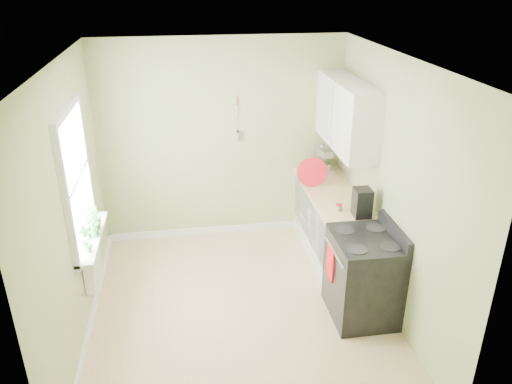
{
  "coord_description": "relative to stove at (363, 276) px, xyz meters",
  "views": [
    {
      "loc": [
        -0.51,
        -4.43,
        3.45
      ],
      "look_at": [
        0.25,
        0.55,
        1.17
      ],
      "focal_mm": 35.0,
      "sensor_mm": 36.0,
      "label": 1
    }
  ],
  "objects": [
    {
      "name": "kettle",
      "position": [
        -0.13,
        1.94,
        0.54
      ],
      "size": [
        0.2,
        0.12,
        0.2
      ],
      "color": "silver",
      "rests_on": "countertop"
    },
    {
      "name": "window_sill",
      "position": [
        -2.79,
        0.54,
        0.41
      ],
      "size": [
        0.18,
        1.14,
        0.04
      ],
      "primitive_type": "cube",
      "color": "white",
      "rests_on": "wall_left"
    },
    {
      "name": "stand_mixer",
      "position": [
        0.06,
        1.85,
        0.6
      ],
      "size": [
        0.23,
        0.33,
        0.38
      ],
      "color": "#B2B2B7",
      "rests_on": "countertop"
    },
    {
      "name": "wall_right",
      "position": [
        0.33,
        0.24,
        0.88
      ],
      "size": [
        0.02,
        3.6,
        2.7
      ],
      "primitive_type": "cube",
      "color": "#ACB77C",
      "rests_on": "floor"
    },
    {
      "name": "ceiling",
      "position": [
        -1.28,
        0.24,
        2.24
      ],
      "size": [
        3.2,
        3.6,
        0.02
      ],
      "primitive_type": "cube",
      "color": "white",
      "rests_on": "wall_back"
    },
    {
      "name": "window",
      "position": [
        -2.86,
        0.54,
        1.08
      ],
      "size": [
        0.06,
        1.14,
        1.44
      ],
      "color": "white",
      "rests_on": "wall_left"
    },
    {
      "name": "plant_b",
      "position": [
        -2.78,
        0.55,
        0.59
      ],
      "size": [
        0.23,
        0.24,
        0.33
      ],
      "primitive_type": "imported",
      "rotation": [
        0.0,
        0.0,
        2.21
      ],
      "color": "#338132",
      "rests_on": "window_sill"
    },
    {
      "name": "jar",
      "position": [
        -0.08,
        0.69,
        0.48
      ],
      "size": [
        0.07,
        0.07,
        0.08
      ],
      "color": "#B0A78B",
      "rests_on": "countertop"
    },
    {
      "name": "floor",
      "position": [
        -1.28,
        0.24,
        -0.48
      ],
      "size": [
        3.2,
        3.6,
        0.02
      ],
      "primitive_type": "cube",
      "color": "tan",
      "rests_on": "ground"
    },
    {
      "name": "wall_utensils",
      "position": [
        -1.08,
        2.02,
        1.09
      ],
      "size": [
        0.02,
        0.14,
        0.58
      ],
      "color": "beige",
      "rests_on": "wall_back"
    },
    {
      "name": "upper_cabinets",
      "position": [
        0.15,
        1.34,
        1.38
      ],
      "size": [
        0.35,
        1.4,
        0.8
      ],
      "primitive_type": "cube",
      "color": "white",
      "rests_on": "wall_right"
    },
    {
      "name": "plant_c",
      "position": [
        -2.78,
        0.7,
        0.58
      ],
      "size": [
        0.2,
        0.2,
        0.3
      ],
      "primitive_type": "imported",
      "rotation": [
        0.0,
        0.0,
        4.5
      ],
      "color": "#338132",
      "rests_on": "window_sill"
    },
    {
      "name": "radiator",
      "position": [
        -2.82,
        0.49,
        0.08
      ],
      "size": [
        0.12,
        0.5,
        0.35
      ],
      "primitive_type": "cube",
      "color": "white",
      "rests_on": "wall_left"
    },
    {
      "name": "plant_a",
      "position": [
        -2.78,
        0.21,
        0.57
      ],
      "size": [
        0.18,
        0.18,
        0.29
      ],
      "primitive_type": "imported",
      "rotation": [
        0.0,
        0.0,
        0.73
      ],
      "color": "#338132",
      "rests_on": "window_sill"
    },
    {
      "name": "coffee_maker",
      "position": [
        0.12,
        0.54,
        0.59
      ],
      "size": [
        0.19,
        0.21,
        0.32
      ],
      "color": "black",
      "rests_on": "countertop"
    },
    {
      "name": "wall_left",
      "position": [
        -2.89,
        0.24,
        0.88
      ],
      "size": [
        0.02,
        3.6,
        2.7
      ],
      "primitive_type": "cube",
      "color": "#ACB77C",
      "rests_on": "floor"
    },
    {
      "name": "wall_back",
      "position": [
        -1.28,
        2.05,
        0.88
      ],
      "size": [
        3.2,
        0.02,
        2.7
      ],
      "primitive_type": "cube",
      "color": "#ACB77C",
      "rests_on": "floor"
    },
    {
      "name": "red_tray",
      "position": [
        -0.22,
        1.41,
        0.63
      ],
      "size": [
        0.39,
        0.11,
        0.38
      ],
      "primitive_type": "cylinder",
      "rotation": [
        1.45,
        0.0,
        -0.11
      ],
      "color": "red",
      "rests_on": "countertop"
    },
    {
      "name": "base_cabinets",
      "position": [
        0.02,
        1.24,
        -0.04
      ],
      "size": [
        0.6,
        1.6,
        0.87
      ],
      "primitive_type": "cube",
      "color": "white",
      "rests_on": "floor"
    },
    {
      "name": "stove",
      "position": [
        0.0,
        0.0,
        0.0
      ],
      "size": [
        0.67,
        0.76,
        1.05
      ],
      "color": "black",
      "rests_on": "floor"
    },
    {
      "name": "countertop",
      "position": [
        0.01,
        1.24,
        0.42
      ],
      "size": [
        0.64,
        1.6,
        0.04
      ],
      "primitive_type": "cube",
      "color": "beige",
      "rests_on": "base_cabinets"
    }
  ]
}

